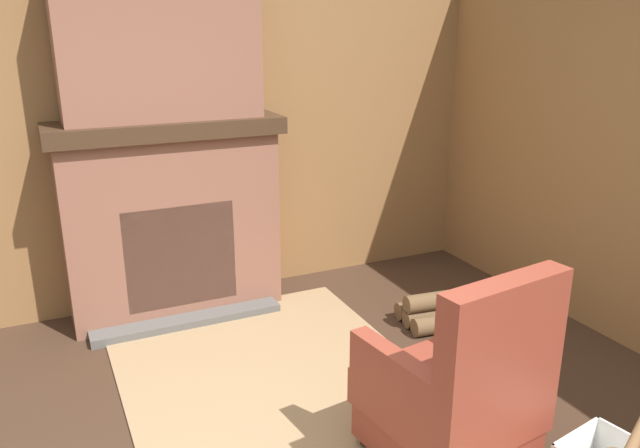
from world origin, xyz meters
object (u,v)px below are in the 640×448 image
at_px(oil_lamp_vase, 101,106).
at_px(firewood_stack, 431,312).
at_px(armchair, 456,397).
at_px(decorative_plate_on_mantel, 167,101).
at_px(storage_case, 214,106).

bearing_deg(oil_lamp_vase, firewood_stack, 61.89).
distance_m(armchair, decorative_plate_on_mantel, 2.62).
relative_size(oil_lamp_vase, storage_case, 1.34).
xyz_separation_m(armchair, firewood_stack, (-1.23, 0.73, -0.27)).
bearing_deg(firewood_stack, storage_case, -131.02).
bearing_deg(armchair, decorative_plate_on_mantel, 10.35).
bearing_deg(decorative_plate_on_mantel, storage_case, 86.28).
bearing_deg(oil_lamp_vase, armchair, 27.30).
height_order(armchair, firewood_stack, armchair).
bearing_deg(armchair, oil_lamp_vase, 19.60).
height_order(oil_lamp_vase, storage_case, oil_lamp_vase).
distance_m(armchair, storage_case, 2.51).
bearing_deg(storage_case, decorative_plate_on_mantel, -93.72).
height_order(armchair, oil_lamp_vase, oil_lamp_vase).
relative_size(firewood_stack, oil_lamp_vase, 1.49).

